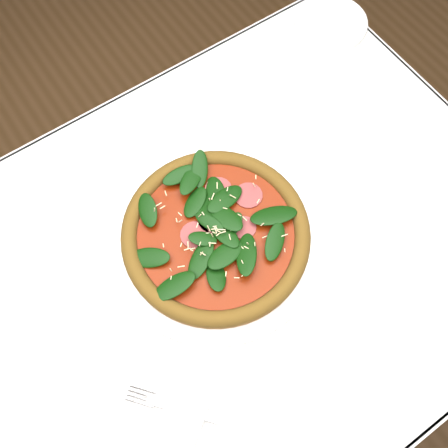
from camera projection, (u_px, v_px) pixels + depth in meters
ground at (210, 349)px, 1.53m from camera, size 6.00×6.00×0.00m
dining_table at (202, 291)px, 0.94m from camera, size 1.21×0.81×0.75m
plate at (216, 237)px, 0.86m from camera, size 0.37×0.37×0.02m
pizza at (216, 233)px, 0.84m from camera, size 0.36×0.36×0.04m
napkin at (185, 409)px, 0.75m from camera, size 0.15×0.13×0.01m
fork at (168, 404)px, 0.75m from camera, size 0.11×0.13×0.00m
saucer_far at (331, 22)px, 1.06m from camera, size 0.16×0.16×0.01m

